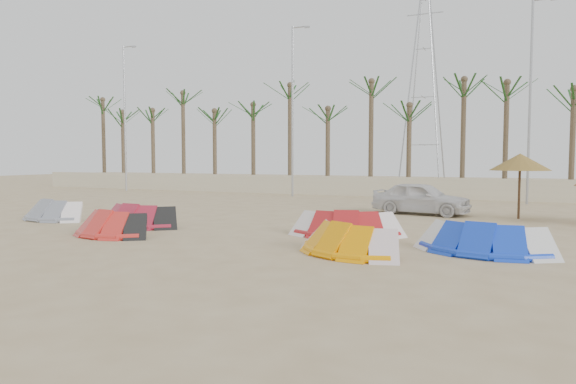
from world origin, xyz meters
The scene contains 15 objects.
ground centered at (0.00, 0.00, 0.00)m, with size 120.00×120.00×0.00m, color tan.
boundary_wall centered at (0.00, 22.00, 0.65)m, with size 60.00×0.30×1.30m, color beige.
palm_line centered at (0.67, 23.50, 6.44)m, with size 52.00×4.00×7.70m.
lamp_a centered at (-19.96, 20.00, 5.77)m, with size 1.25×0.14×11.00m.
lamp_b centered at (-5.96, 20.00, 5.77)m, with size 1.25×0.14×11.00m.
lamp_c centered at (8.04, 20.00, 5.77)m, with size 1.25×0.14×11.00m.
pylon centered at (1.00, 28.00, 0.00)m, with size 3.00×3.00×14.00m, color #A5A8AD, non-canonical shape.
kite_grey centered at (-9.75, 4.50, 0.42)m, with size 3.40×1.92×0.90m.
kite_red_left centered at (-5.23, 4.30, 0.42)m, with size 3.56×1.67×0.90m.
kite_red_mid centered at (-4.45, 2.13, 0.42)m, with size 3.24×1.88×0.90m.
kite_red_right centered at (2.55, 5.27, 0.42)m, with size 3.76×2.26×0.90m.
kite_orange centered at (3.50, 2.24, 0.42)m, with size 3.68×2.67×0.90m.
kite_blue centered at (6.76, 3.80, 0.42)m, with size 3.72×2.12×0.90m.
parasol_left centered at (7.60, 12.48, 2.36)m, with size 2.40×2.40×2.71m.
car centered at (3.60, 12.54, 0.73)m, with size 1.73×4.29×1.46m, color silver.
Camera 1 is at (7.59, -10.79, 2.52)m, focal length 32.00 mm.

